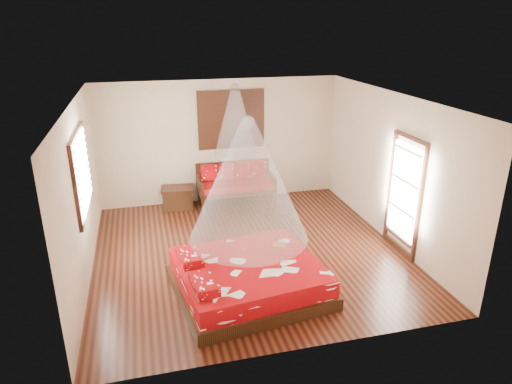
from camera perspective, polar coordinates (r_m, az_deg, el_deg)
room at (r=7.92m, az=-1.02°, el=1.50°), size 5.54×5.54×2.84m
bed at (r=7.21m, az=-1.04°, el=-10.69°), size 2.44×2.26×0.65m
daybed at (r=10.45m, az=-2.60°, el=1.24°), size 1.73×0.77×0.94m
storage_chest at (r=10.45m, az=-9.74°, el=-0.67°), size 0.75×0.58×0.48m
shutter_panel at (r=10.40m, az=-3.11°, el=9.03°), size 1.52×0.06×1.32m
window_left at (r=7.89m, az=-20.93°, el=2.31°), size 0.10×1.74×1.34m
glazed_door at (r=8.54m, az=18.02°, el=-0.47°), size 0.08×1.02×2.16m
wine_tray at (r=7.59m, az=2.99°, el=-6.40°), size 0.23×0.23×0.19m
mosquito_net_main at (r=6.52m, az=-0.96°, el=1.40°), size 1.77×1.77×1.80m
mosquito_net_daybed at (r=9.93m, az=-2.58°, el=9.07°), size 0.94×0.94×1.50m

